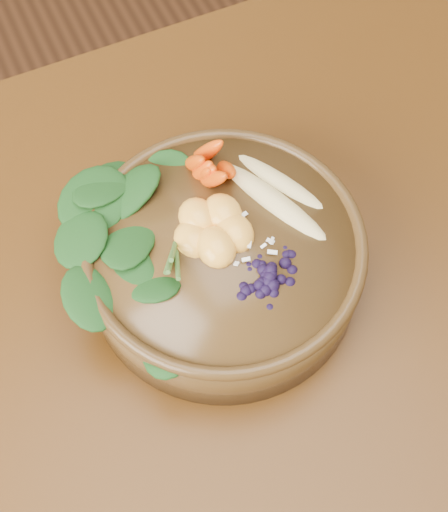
{
  "coord_description": "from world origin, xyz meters",
  "views": [
    {
      "loc": [
        -0.34,
        -0.22,
        1.41
      ],
      "look_at": [
        -0.19,
        0.09,
        0.8
      ],
      "focal_mm": 50.0,
      "sensor_mm": 36.0,
      "label": 1
    }
  ],
  "objects_px": {
    "stoneware_bowl": "(224,261)",
    "banana_halves": "(278,183)",
    "dining_table": "(408,313)",
    "kale_heap": "(149,222)",
    "mandarin_cluster": "(213,222)",
    "carrot_cluster": "(205,145)",
    "blueberry_pile": "(271,268)"
  },
  "relations": [
    {
      "from": "stoneware_bowl",
      "to": "banana_halves",
      "type": "distance_m",
      "value": 0.09
    },
    {
      "from": "dining_table",
      "to": "kale_heap",
      "type": "bearing_deg",
      "value": 153.77
    },
    {
      "from": "dining_table",
      "to": "stoneware_bowl",
      "type": "height_order",
      "value": "stoneware_bowl"
    },
    {
      "from": "kale_heap",
      "to": "mandarin_cluster",
      "type": "xyz_separation_m",
      "value": [
        0.06,
        -0.02,
        -0.01
      ]
    },
    {
      "from": "carrot_cluster",
      "to": "banana_halves",
      "type": "bearing_deg",
      "value": -66.94
    },
    {
      "from": "stoneware_bowl",
      "to": "carrot_cluster",
      "type": "bearing_deg",
      "value": 77.08
    },
    {
      "from": "carrot_cluster",
      "to": "blueberry_pile",
      "type": "bearing_deg",
      "value": -109.55
    },
    {
      "from": "stoneware_bowl",
      "to": "mandarin_cluster",
      "type": "bearing_deg",
      "value": 104.43
    },
    {
      "from": "carrot_cluster",
      "to": "banana_halves",
      "type": "distance_m",
      "value": 0.08
    },
    {
      "from": "dining_table",
      "to": "blueberry_pile",
      "type": "relative_size",
      "value": 12.7
    },
    {
      "from": "dining_table",
      "to": "mandarin_cluster",
      "type": "relative_size",
      "value": 18.49
    },
    {
      "from": "dining_table",
      "to": "blueberry_pile",
      "type": "bearing_deg",
      "value": 168.36
    },
    {
      "from": "stoneware_bowl",
      "to": "kale_heap",
      "type": "relative_size",
      "value": 1.53
    },
    {
      "from": "dining_table",
      "to": "mandarin_cluster",
      "type": "height_order",
      "value": "mandarin_cluster"
    },
    {
      "from": "mandarin_cluster",
      "to": "blueberry_pile",
      "type": "distance_m",
      "value": 0.07
    },
    {
      "from": "banana_halves",
      "to": "mandarin_cluster",
      "type": "height_order",
      "value": "mandarin_cluster"
    },
    {
      "from": "dining_table",
      "to": "mandarin_cluster",
      "type": "distance_m",
      "value": 0.29
    },
    {
      "from": "kale_heap",
      "to": "carrot_cluster",
      "type": "distance_m",
      "value": 0.09
    },
    {
      "from": "stoneware_bowl",
      "to": "kale_heap",
      "type": "xyz_separation_m",
      "value": [
        -0.06,
        0.04,
        0.06
      ]
    },
    {
      "from": "kale_heap",
      "to": "mandarin_cluster",
      "type": "height_order",
      "value": "kale_heap"
    },
    {
      "from": "dining_table",
      "to": "banana_halves",
      "type": "height_order",
      "value": "banana_halves"
    },
    {
      "from": "stoneware_bowl",
      "to": "carrot_cluster",
      "type": "relative_size",
      "value": 3.62
    },
    {
      "from": "carrot_cluster",
      "to": "kale_heap",
      "type": "bearing_deg",
      "value": -169.49
    },
    {
      "from": "kale_heap",
      "to": "banana_halves",
      "type": "xyz_separation_m",
      "value": [
        0.13,
        -0.01,
        -0.01
      ]
    },
    {
      "from": "stoneware_bowl",
      "to": "kale_heap",
      "type": "height_order",
      "value": "kale_heap"
    },
    {
      "from": "dining_table",
      "to": "carrot_cluster",
      "type": "bearing_deg",
      "value": 135.17
    },
    {
      "from": "carrot_cluster",
      "to": "blueberry_pile",
      "type": "relative_size",
      "value": 0.6
    },
    {
      "from": "mandarin_cluster",
      "to": "stoneware_bowl",
      "type": "bearing_deg",
      "value": -75.57
    },
    {
      "from": "dining_table",
      "to": "carrot_cluster",
      "type": "relative_size",
      "value": 21.27
    },
    {
      "from": "kale_heap",
      "to": "blueberry_pile",
      "type": "distance_m",
      "value": 0.12
    },
    {
      "from": "mandarin_cluster",
      "to": "blueberry_pile",
      "type": "bearing_deg",
      "value": -68.5
    },
    {
      "from": "mandarin_cluster",
      "to": "blueberry_pile",
      "type": "xyz_separation_m",
      "value": [
        0.03,
        -0.07,
        0.0
      ]
    }
  ]
}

